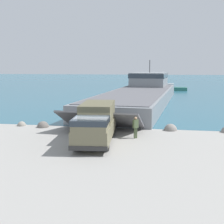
# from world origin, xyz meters

# --- Properties ---
(ground_plane) EXTENTS (240.00, 240.00, 0.00)m
(ground_plane) POSITION_xyz_m (0.00, 0.00, 0.00)
(ground_plane) COLOR gray
(water_surface) EXTENTS (240.00, 180.00, 0.01)m
(water_surface) POSITION_xyz_m (0.00, 97.17, 0.00)
(water_surface) COLOR #285B70
(water_surface) RESTS_ON ground_plane
(landing_craft) EXTENTS (11.78, 42.17, 7.04)m
(landing_craft) POSITION_xyz_m (1.29, 29.16, 1.64)
(landing_craft) COLOR gray
(landing_craft) RESTS_ON ground_plane
(military_truck) EXTENTS (3.28, 7.99, 2.96)m
(military_truck) POSITION_xyz_m (-0.09, 1.28, 1.53)
(military_truck) COLOR #6B664C
(military_truck) RESTS_ON ground_plane
(soldier_on_ramp) EXTENTS (0.49, 0.47, 1.80)m
(soldier_on_ramp) POSITION_xyz_m (2.87, 3.11, 1.05)
(soldier_on_ramp) COLOR #475638
(soldier_on_ramp) RESTS_ON ground_plane
(moored_boat_a) EXTENTS (7.56, 2.23, 1.69)m
(moored_boat_a) POSITION_xyz_m (6.42, 54.67, 0.56)
(moored_boat_a) COLOR #2D7060
(moored_boat_a) RESTS_ON ground_plane
(shoreline_rock_a) EXTENTS (1.17, 1.17, 1.17)m
(shoreline_rock_a) POSITION_xyz_m (-6.52, 6.25, 0.00)
(shoreline_rock_a) COLOR #66605B
(shoreline_rock_a) RESTS_ON ground_plane
(shoreline_rock_b) EXTENTS (0.87, 0.87, 0.87)m
(shoreline_rock_b) POSITION_xyz_m (-8.92, 6.58, 0.00)
(shoreline_rock_b) COLOR gray
(shoreline_rock_b) RESTS_ON ground_plane
(shoreline_rock_d) EXTENTS (1.22, 1.22, 1.22)m
(shoreline_rock_d) POSITION_xyz_m (5.79, 6.85, 0.00)
(shoreline_rock_d) COLOR gray
(shoreline_rock_d) RESTS_ON ground_plane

